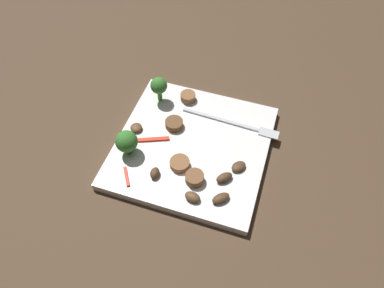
% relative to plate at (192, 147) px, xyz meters
% --- Properties ---
extents(ground_plane, '(1.40, 1.40, 0.00)m').
position_rel_plate_xyz_m(ground_plane, '(0.00, 0.00, -0.01)').
color(ground_plane, '#4C3826').
extents(plate, '(0.26, 0.26, 0.02)m').
position_rel_plate_xyz_m(plate, '(0.00, 0.00, 0.00)').
color(plate, white).
rests_on(plate, ground_plane).
extents(fork, '(0.18, 0.02, 0.00)m').
position_rel_plate_xyz_m(fork, '(0.06, 0.07, 0.01)').
color(fork, silver).
rests_on(fork, plate).
extents(broccoli_floret_0, '(0.04, 0.04, 0.05)m').
position_rel_plate_xyz_m(broccoli_floret_0, '(-0.10, -0.05, 0.04)').
color(broccoli_floret_0, '#408630').
rests_on(broccoli_floret_0, plate).
extents(broccoli_floret_1, '(0.03, 0.03, 0.05)m').
position_rel_plate_xyz_m(broccoli_floret_1, '(-0.09, 0.08, 0.04)').
color(broccoli_floret_1, '#408630').
rests_on(broccoli_floret_1, plate).
extents(sausage_slice_0, '(0.04, 0.04, 0.02)m').
position_rel_plate_xyz_m(sausage_slice_0, '(0.03, -0.07, 0.02)').
color(sausage_slice_0, brown).
rests_on(sausage_slice_0, plate).
extents(sausage_slice_1, '(0.03, 0.03, 0.01)m').
position_rel_plate_xyz_m(sausage_slice_1, '(-0.04, 0.10, 0.01)').
color(sausage_slice_1, brown).
rests_on(sausage_slice_1, plate).
extents(sausage_slice_2, '(0.04, 0.04, 0.01)m').
position_rel_plate_xyz_m(sausage_slice_2, '(-0.04, 0.03, 0.01)').
color(sausage_slice_2, brown).
rests_on(sausage_slice_2, plate).
extents(sausage_slice_3, '(0.03, 0.03, 0.01)m').
position_rel_plate_xyz_m(sausage_slice_3, '(-0.01, -0.05, 0.01)').
color(sausage_slice_3, brown).
rests_on(sausage_slice_3, plate).
extents(mushroom_0, '(0.03, 0.03, 0.01)m').
position_rel_plate_xyz_m(mushroom_0, '(0.07, -0.05, 0.01)').
color(mushroom_0, '#4C331E').
rests_on(mushroom_0, plate).
extents(mushroom_1, '(0.03, 0.03, 0.01)m').
position_rel_plate_xyz_m(mushroom_1, '(0.08, -0.09, 0.01)').
color(mushroom_1, '#4C331E').
rests_on(mushroom_1, plate).
extents(mushroom_2, '(0.03, 0.02, 0.01)m').
position_rel_plate_xyz_m(mushroom_2, '(0.03, -0.10, 0.01)').
color(mushroom_2, brown).
rests_on(mushroom_2, plate).
extents(mushroom_3, '(0.03, 0.03, 0.01)m').
position_rel_plate_xyz_m(mushroom_3, '(0.09, -0.02, 0.01)').
color(mushroom_3, '#4C331E').
rests_on(mushroom_3, plate).
extents(mushroom_4, '(0.02, 0.02, 0.01)m').
position_rel_plate_xyz_m(mushroom_4, '(-0.04, -0.08, 0.01)').
color(mushroom_4, '#4C331E').
rests_on(mushroom_4, plate).
extents(mushroom_5, '(0.03, 0.03, 0.01)m').
position_rel_plate_xyz_m(mushroom_5, '(-0.10, -0.00, 0.01)').
color(mushroom_5, brown).
rests_on(mushroom_5, plate).
extents(pepper_strip_0, '(0.02, 0.03, 0.00)m').
position_rel_plate_xyz_m(pepper_strip_0, '(-0.08, -0.10, 0.01)').
color(pepper_strip_0, red).
rests_on(pepper_strip_0, plate).
extents(pepper_strip_1, '(0.05, 0.03, 0.00)m').
position_rel_plate_xyz_m(pepper_strip_1, '(-0.07, -0.01, 0.01)').
color(pepper_strip_1, red).
rests_on(pepper_strip_1, plate).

